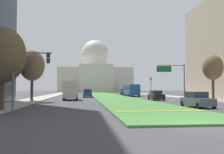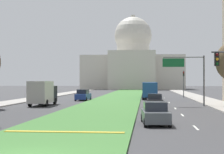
# 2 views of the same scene
# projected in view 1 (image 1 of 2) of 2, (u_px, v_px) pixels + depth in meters

# --- Properties ---
(ground_plane) EXTENTS (281.96, 281.96, 0.00)m
(ground_plane) POSITION_uv_depth(u_px,v_px,m) (105.00, 95.00, 77.37)
(ground_plane) COLOR #3D3D3F
(grass_median) EXTENTS (8.19, 115.35, 0.14)m
(grass_median) POSITION_uv_depth(u_px,v_px,m) (107.00, 95.00, 71.01)
(grass_median) COLOR #427A38
(grass_median) RESTS_ON ground_plane
(median_curb_nose) EXTENTS (7.37, 0.50, 0.04)m
(median_curb_nose) POSITION_uv_depth(u_px,v_px,m) (161.00, 111.00, 21.32)
(median_curb_nose) COLOR gold
(median_curb_nose) RESTS_ON grass_median
(lane_dashes_right) EXTENTS (0.16, 75.29, 0.01)m
(lane_dashes_right) POSITION_uv_depth(u_px,v_px,m) (145.00, 97.00, 62.17)
(lane_dashes_right) COLOR silver
(lane_dashes_right) RESTS_ON ground_plane
(sidewalk_left) EXTENTS (4.00, 115.35, 0.15)m
(sidewalk_left) POSITION_uv_depth(u_px,v_px,m) (48.00, 96.00, 63.03)
(sidewalk_left) COLOR #9E9991
(sidewalk_left) RESTS_ON ground_plane
(sidewalk_right) EXTENTS (4.00, 115.35, 0.15)m
(sidewalk_right) POSITION_uv_depth(u_px,v_px,m) (166.00, 96.00, 66.27)
(sidewalk_right) COLOR #9E9991
(sidewalk_right) RESTS_ON ground_plane
(capitol_building) EXTENTS (38.13, 27.12, 28.94)m
(capitol_building) POSITION_uv_depth(u_px,v_px,m) (95.00, 74.00, 140.64)
(capitol_building) COLOR beige
(capitol_building) RESTS_ON ground_plane
(traffic_light_near_left) EXTENTS (3.34, 0.35, 5.20)m
(traffic_light_near_left) POSITION_uv_depth(u_px,v_px,m) (24.00, 67.00, 22.03)
(traffic_light_near_left) COLOR #515456
(traffic_light_near_left) RESTS_ON ground_plane
(traffic_light_far_right) EXTENTS (0.28, 0.35, 5.20)m
(traffic_light_far_right) POSITION_uv_depth(u_px,v_px,m) (151.00, 84.00, 71.77)
(traffic_light_far_right) COLOR #515456
(traffic_light_far_right) RESTS_ON ground_plane
(overhead_guide_sign) EXTENTS (5.39, 0.20, 6.50)m
(overhead_guide_sign) POSITION_uv_depth(u_px,v_px,m) (174.00, 74.00, 48.44)
(overhead_guide_sign) COLOR #515456
(overhead_guide_sign) RESTS_ON ground_plane
(street_tree_left_near) EXTENTS (3.91, 3.91, 7.40)m
(street_tree_left_near) POSITION_uv_depth(u_px,v_px,m) (3.00, 55.00, 22.78)
(street_tree_left_near) COLOR #4C3823
(street_tree_left_near) RESTS_ON ground_plane
(street_tree_left_mid) EXTENTS (3.74, 3.74, 7.82)m
(street_tree_left_mid) POSITION_uv_depth(u_px,v_px,m) (32.00, 66.00, 39.46)
(street_tree_left_mid) COLOR #4C3823
(street_tree_left_mid) RESTS_ON ground_plane
(street_tree_right_mid) EXTENTS (3.20, 3.20, 7.33)m
(street_tree_right_mid) POSITION_uv_depth(u_px,v_px,m) (213.00, 68.00, 41.20)
(street_tree_right_mid) COLOR #4C3823
(street_tree_right_mid) RESTS_ON ground_plane
(sedan_lead_stopped) EXTENTS (2.20, 4.51, 1.68)m
(sedan_lead_stopped) POSITION_uv_depth(u_px,v_px,m) (197.00, 100.00, 27.58)
(sedan_lead_stopped) COLOR #4C5156
(sedan_lead_stopped) RESTS_ON ground_plane
(sedan_midblock) EXTENTS (1.97, 4.41, 1.67)m
(sedan_midblock) POSITION_uv_depth(u_px,v_px,m) (156.00, 96.00, 44.48)
(sedan_midblock) COLOR black
(sedan_midblock) RESTS_ON ground_plane
(sedan_distant) EXTENTS (2.11, 4.63, 1.84)m
(sedan_distant) POSITION_uv_depth(u_px,v_px,m) (88.00, 94.00, 57.84)
(sedan_distant) COLOR navy
(sedan_distant) RESTS_ON ground_plane
(sedan_far_horizon) EXTENTS (1.99, 4.28, 1.83)m
(sedan_far_horizon) POSITION_uv_depth(u_px,v_px,m) (124.00, 92.00, 74.42)
(sedan_far_horizon) COLOR black
(sedan_far_horizon) RESTS_ON ground_plane
(box_truck_delivery) EXTENTS (2.40, 6.40, 3.20)m
(box_truck_delivery) POSITION_uv_depth(u_px,v_px,m) (71.00, 90.00, 45.05)
(box_truck_delivery) COLOR black
(box_truck_delivery) RESTS_ON ground_plane
(city_bus) EXTENTS (2.62, 11.00, 2.95)m
(city_bus) POSITION_uv_depth(u_px,v_px,m) (131.00, 89.00, 65.94)
(city_bus) COLOR #1E4C8C
(city_bus) RESTS_ON ground_plane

